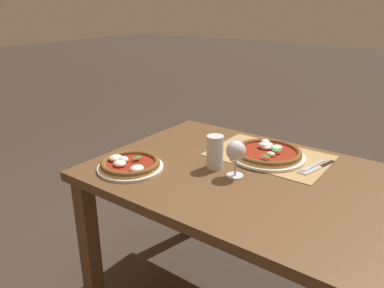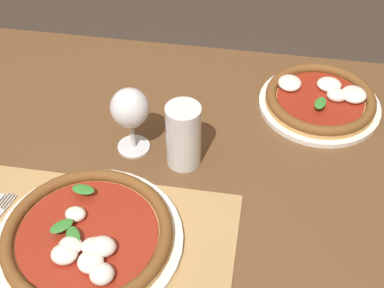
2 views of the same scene
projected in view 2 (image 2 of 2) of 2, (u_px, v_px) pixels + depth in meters
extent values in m
cube|color=brown|center=(80.00, 165.00, 1.15)|extent=(1.44, 0.91, 0.04)
cube|color=brown|center=(350.00, 181.00, 1.61)|extent=(0.07, 0.07, 0.70)
cube|color=#A88451|center=(86.00, 254.00, 0.96)|extent=(0.53, 0.36, 0.00)
cylinder|color=silver|center=(89.00, 241.00, 0.97)|extent=(0.34, 0.34, 0.01)
cylinder|color=tan|center=(88.00, 237.00, 0.96)|extent=(0.31, 0.31, 0.01)
torus|color=brown|center=(87.00, 234.00, 0.96)|extent=(0.31, 0.31, 0.02)
cylinder|color=maroon|center=(88.00, 235.00, 0.96)|extent=(0.26, 0.26, 0.00)
ellipsoid|color=silver|center=(91.00, 262.00, 0.91)|extent=(0.05, 0.05, 0.02)
ellipsoid|color=silver|center=(103.00, 247.00, 0.92)|extent=(0.05, 0.04, 0.03)
ellipsoid|color=silver|center=(64.00, 254.00, 0.92)|extent=(0.05, 0.04, 0.03)
ellipsoid|color=silver|center=(102.00, 274.00, 0.89)|extent=(0.04, 0.04, 0.03)
ellipsoid|color=silver|center=(75.00, 214.00, 0.98)|extent=(0.04, 0.03, 0.02)
ellipsoid|color=silver|center=(95.00, 247.00, 0.93)|extent=(0.05, 0.04, 0.02)
ellipsoid|color=silver|center=(71.00, 246.00, 0.93)|extent=(0.04, 0.04, 0.02)
ellipsoid|color=#337A2D|center=(73.00, 236.00, 0.93)|extent=(0.04, 0.05, 0.00)
ellipsoid|color=#337A2D|center=(83.00, 189.00, 1.01)|extent=(0.05, 0.03, 0.00)
ellipsoid|color=#337A2D|center=(61.00, 226.00, 0.95)|extent=(0.05, 0.05, 0.00)
cylinder|color=silver|center=(319.00, 105.00, 1.25)|extent=(0.28, 0.28, 0.01)
cylinder|color=tan|center=(320.00, 101.00, 1.24)|extent=(0.25, 0.25, 0.01)
torus|color=brown|center=(321.00, 98.00, 1.23)|extent=(0.25, 0.25, 0.02)
cylinder|color=maroon|center=(320.00, 99.00, 1.24)|extent=(0.20, 0.20, 0.00)
ellipsoid|color=silver|center=(337.00, 95.00, 1.23)|extent=(0.05, 0.04, 0.03)
ellipsoid|color=silver|center=(354.00, 94.00, 1.23)|extent=(0.06, 0.06, 0.03)
ellipsoid|color=silver|center=(290.00, 83.00, 1.26)|extent=(0.05, 0.06, 0.02)
ellipsoid|color=silver|center=(329.00, 84.00, 1.26)|extent=(0.06, 0.05, 0.03)
ellipsoid|color=#337A2D|center=(320.00, 103.00, 1.20)|extent=(0.04, 0.05, 0.00)
cylinder|color=silver|center=(134.00, 147.00, 1.15)|extent=(0.07, 0.07, 0.00)
cylinder|color=silver|center=(133.00, 135.00, 1.13)|extent=(0.01, 0.01, 0.06)
ellipsoid|color=silver|center=(130.00, 108.00, 1.08)|extent=(0.08, 0.08, 0.08)
ellipsoid|color=#C17019|center=(130.00, 112.00, 1.08)|extent=(0.07, 0.07, 0.05)
cylinder|color=silver|center=(183.00, 136.00, 1.08)|extent=(0.07, 0.07, 0.15)
cylinder|color=black|center=(184.00, 141.00, 1.09)|extent=(0.07, 0.07, 0.12)
cylinder|color=silver|center=(183.00, 117.00, 1.04)|extent=(0.07, 0.07, 0.02)
cylinder|color=#B7B7BC|center=(11.00, 202.00, 1.04)|extent=(0.01, 0.04, 0.00)
cylinder|color=#B7B7BC|center=(8.00, 202.00, 1.04)|extent=(0.01, 0.04, 0.00)
cylinder|color=#B7B7BC|center=(6.00, 201.00, 1.04)|extent=(0.01, 0.04, 0.00)
cylinder|color=#B7B7BC|center=(3.00, 200.00, 1.04)|extent=(0.01, 0.04, 0.00)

